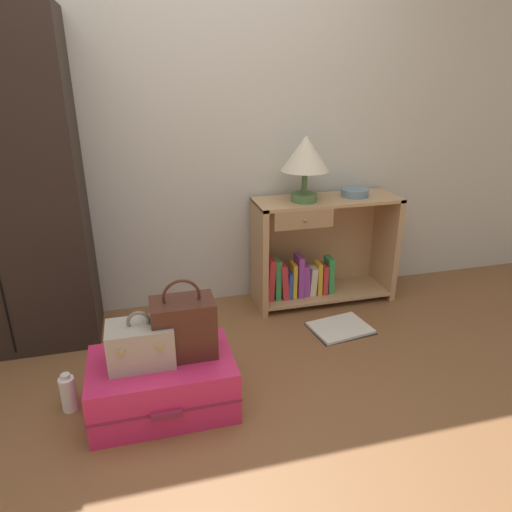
{
  "coord_description": "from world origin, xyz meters",
  "views": [
    {
      "loc": [
        -0.31,
        -1.57,
        1.57
      ],
      "look_at": [
        0.32,
        0.85,
        0.55
      ],
      "focal_mm": 32.82,
      "sensor_mm": 36.0,
      "label": 1
    }
  ],
  "objects_px": {
    "train_case": "(141,344)",
    "handbag": "(184,327)",
    "suitcase_large": "(163,384)",
    "table_lamp": "(305,156)",
    "bookshelf": "(317,253)",
    "bottle": "(68,393)",
    "open_book_on_floor": "(340,328)",
    "bowl": "(355,192)"
  },
  "relations": [
    {
      "from": "train_case",
      "to": "handbag",
      "type": "distance_m",
      "value": 0.21
    },
    {
      "from": "suitcase_large",
      "to": "table_lamp",
      "type": "bearing_deg",
      "value": 40.45
    },
    {
      "from": "handbag",
      "to": "bookshelf",
      "type": "bearing_deg",
      "value": 40.65
    },
    {
      "from": "suitcase_large",
      "to": "train_case",
      "type": "height_order",
      "value": "train_case"
    },
    {
      "from": "bookshelf",
      "to": "table_lamp",
      "type": "xyz_separation_m",
      "value": [
        -0.13,
        -0.04,
        0.69
      ]
    },
    {
      "from": "table_lamp",
      "to": "suitcase_large",
      "type": "height_order",
      "value": "table_lamp"
    },
    {
      "from": "table_lamp",
      "to": "bottle",
      "type": "height_order",
      "value": "table_lamp"
    },
    {
      "from": "open_book_on_floor",
      "to": "bookshelf",
      "type": "bearing_deg",
      "value": 89.82
    },
    {
      "from": "handbag",
      "to": "bottle",
      "type": "bearing_deg",
      "value": 172.53
    },
    {
      "from": "bowl",
      "to": "suitcase_large",
      "type": "bearing_deg",
      "value": -147.1
    },
    {
      "from": "table_lamp",
      "to": "open_book_on_floor",
      "type": "distance_m",
      "value": 1.12
    },
    {
      "from": "handbag",
      "to": "bottle",
      "type": "distance_m",
      "value": 0.66
    },
    {
      "from": "bookshelf",
      "to": "bowl",
      "type": "relative_size",
      "value": 5.27
    },
    {
      "from": "table_lamp",
      "to": "bowl",
      "type": "bearing_deg",
      "value": 5.31
    },
    {
      "from": "bottle",
      "to": "table_lamp",
      "type": "bearing_deg",
      "value": 27.68
    },
    {
      "from": "table_lamp",
      "to": "handbag",
      "type": "height_order",
      "value": "table_lamp"
    },
    {
      "from": "bookshelf",
      "to": "open_book_on_floor",
      "type": "xyz_separation_m",
      "value": [
        -0.0,
        -0.45,
        -0.35
      ]
    },
    {
      "from": "train_case",
      "to": "open_book_on_floor",
      "type": "xyz_separation_m",
      "value": [
        1.23,
        0.46,
        -0.37
      ]
    },
    {
      "from": "bowl",
      "to": "train_case",
      "type": "relative_size",
      "value": 0.62
    },
    {
      "from": "handbag",
      "to": "open_book_on_floor",
      "type": "xyz_separation_m",
      "value": [
        1.03,
        0.44,
        -0.41
      ]
    },
    {
      "from": "suitcase_large",
      "to": "handbag",
      "type": "relative_size",
      "value": 1.75
    },
    {
      "from": "suitcase_large",
      "to": "handbag",
      "type": "height_order",
      "value": "handbag"
    },
    {
      "from": "bookshelf",
      "to": "suitcase_large",
      "type": "bearing_deg",
      "value": -141.68
    },
    {
      "from": "table_lamp",
      "to": "handbag",
      "type": "relative_size",
      "value": 1.07
    },
    {
      "from": "bookshelf",
      "to": "suitcase_large",
      "type": "xyz_separation_m",
      "value": [
        -1.15,
        -0.91,
        -0.22
      ]
    },
    {
      "from": "table_lamp",
      "to": "train_case",
      "type": "xyz_separation_m",
      "value": [
        -1.1,
        -0.87,
        -0.66
      ]
    },
    {
      "from": "bottle",
      "to": "handbag",
      "type": "bearing_deg",
      "value": -7.47
    },
    {
      "from": "table_lamp",
      "to": "train_case",
      "type": "bearing_deg",
      "value": -141.78
    },
    {
      "from": "train_case",
      "to": "bottle",
      "type": "bearing_deg",
      "value": 164.96
    },
    {
      "from": "bookshelf",
      "to": "suitcase_large",
      "type": "distance_m",
      "value": 1.48
    },
    {
      "from": "table_lamp",
      "to": "bowl",
      "type": "xyz_separation_m",
      "value": [
        0.38,
        0.04,
        -0.27
      ]
    },
    {
      "from": "bowl",
      "to": "handbag",
      "type": "distance_m",
      "value": 1.59
    },
    {
      "from": "bottle",
      "to": "open_book_on_floor",
      "type": "bearing_deg",
      "value": 12.75
    },
    {
      "from": "handbag",
      "to": "open_book_on_floor",
      "type": "relative_size",
      "value": 0.97
    },
    {
      "from": "train_case",
      "to": "suitcase_large",
      "type": "bearing_deg",
      "value": 0.16
    },
    {
      "from": "table_lamp",
      "to": "bookshelf",
      "type": "bearing_deg",
      "value": 17.14
    },
    {
      "from": "bookshelf",
      "to": "bowl",
      "type": "bearing_deg",
      "value": -1.27
    },
    {
      "from": "table_lamp",
      "to": "open_book_on_floor",
      "type": "bearing_deg",
      "value": -72.32
    },
    {
      "from": "bookshelf",
      "to": "table_lamp",
      "type": "bearing_deg",
      "value": -162.86
    },
    {
      "from": "bookshelf",
      "to": "open_book_on_floor",
      "type": "bearing_deg",
      "value": -90.18
    },
    {
      "from": "train_case",
      "to": "handbag",
      "type": "bearing_deg",
      "value": 6.64
    },
    {
      "from": "open_book_on_floor",
      "to": "handbag",
      "type": "bearing_deg",
      "value": -157.04
    }
  ]
}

